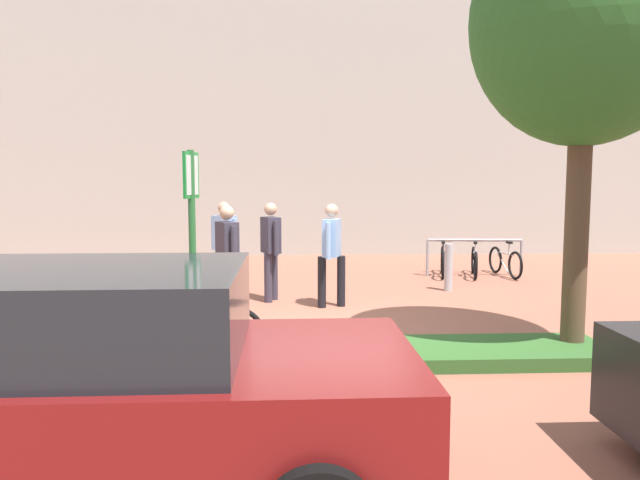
# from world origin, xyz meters

# --- Properties ---
(ground_plane) EXTENTS (60.00, 60.00, 0.00)m
(ground_plane) POSITION_xyz_m (0.00, 0.00, 0.00)
(ground_plane) COLOR #9E5B47
(building_facade) EXTENTS (28.00, 1.20, 10.00)m
(building_facade) POSITION_xyz_m (0.00, 8.99, 5.00)
(building_facade) COLOR #B2ADA3
(building_facade) RESTS_ON ground
(planter_strip) EXTENTS (7.00, 1.10, 0.16)m
(planter_strip) POSITION_xyz_m (-0.21, -1.65, 0.08)
(planter_strip) COLOR #336028
(planter_strip) RESTS_ON ground
(tree_sidewalk) EXTENTS (2.64, 2.64, 5.40)m
(tree_sidewalk) POSITION_xyz_m (2.99, -1.47, 3.92)
(tree_sidewalk) COLOR brown
(tree_sidewalk) RESTS_ON ground
(parking_sign_post) EXTENTS (0.12, 0.36, 2.44)m
(parking_sign_post) POSITION_xyz_m (-1.54, -1.65, 1.59)
(parking_sign_post) COLOR #2D7238
(parking_sign_post) RESTS_ON ground
(bike_at_sign) EXTENTS (1.58, 0.69, 0.86)m
(bike_at_sign) POSITION_xyz_m (-1.48, -1.51, 0.35)
(bike_at_sign) COLOR black
(bike_at_sign) RESTS_ON ground
(bike_rack_cluster) EXTENTS (2.10, 1.64, 0.83)m
(bike_rack_cluster) POSITION_xyz_m (3.59, 4.42, 0.35)
(bike_rack_cluster) COLOR #99999E
(bike_rack_cluster) RESTS_ON ground
(bollard_steel) EXTENTS (0.16, 0.16, 0.90)m
(bollard_steel) POSITION_xyz_m (2.57, 2.70, 0.45)
(bollard_steel) COLOR #ADADB2
(bollard_steel) RESTS_ON ground
(person_suited_dark) EXTENTS (0.38, 0.57, 1.72)m
(person_suited_dark) POSITION_xyz_m (-0.78, 1.90, 0.98)
(person_suited_dark) COLOR #383342
(person_suited_dark) RESTS_ON ground
(person_shirt_white) EXTENTS (0.47, 0.59, 1.72)m
(person_shirt_white) POSITION_xyz_m (0.24, 1.36, 0.98)
(person_shirt_white) COLOR black
(person_shirt_white) RESTS_ON ground
(person_shirt_blue) EXTENTS (0.51, 0.43, 1.72)m
(person_shirt_blue) POSITION_xyz_m (-1.64, 2.41, 0.98)
(person_shirt_blue) COLOR #383342
(person_shirt_blue) RESTS_ON ground
(person_suited_navy) EXTENTS (0.40, 0.55, 1.72)m
(person_suited_navy) POSITION_xyz_m (-1.41, 0.72, 0.98)
(person_suited_navy) COLOR #383342
(person_suited_navy) RESTS_ON ground
(car_maroon_wagon) EXTENTS (4.31, 2.05, 1.54)m
(car_maroon_wagon) POSITION_xyz_m (-1.80, -4.58, 0.76)
(car_maroon_wagon) COLOR maroon
(car_maroon_wagon) RESTS_ON ground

